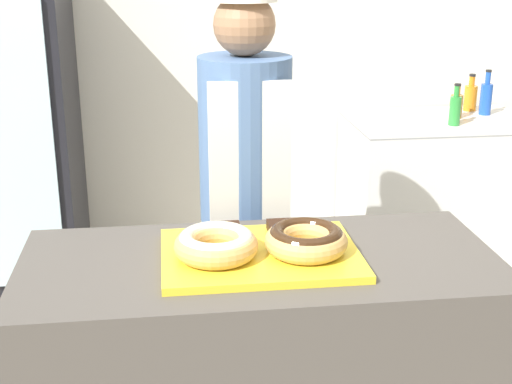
% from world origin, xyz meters
% --- Properties ---
extents(wall_back, '(8.00, 0.06, 2.70)m').
position_xyz_m(wall_back, '(0.00, 2.13, 1.35)').
color(wall_back, silver).
rests_on(wall_back, ground_plane).
extents(serving_tray, '(0.60, 0.44, 0.02)m').
position_xyz_m(serving_tray, '(0.00, 0.00, 0.93)').
color(serving_tray, yellow).
rests_on(serving_tray, display_counter).
extents(donut_light_glaze, '(0.25, 0.25, 0.08)m').
position_xyz_m(donut_light_glaze, '(-0.14, -0.03, 0.98)').
color(donut_light_glaze, tan).
rests_on(donut_light_glaze, serving_tray).
extents(donut_chocolate_glaze, '(0.25, 0.25, 0.08)m').
position_xyz_m(donut_chocolate_glaze, '(0.14, -0.03, 0.98)').
color(donut_chocolate_glaze, tan).
rests_on(donut_chocolate_glaze, serving_tray).
extents(brownie_back_left, '(0.10, 0.10, 0.03)m').
position_xyz_m(brownie_back_left, '(-0.09, 0.14, 0.95)').
color(brownie_back_left, black).
rests_on(brownie_back_left, serving_tray).
extents(brownie_back_right, '(0.10, 0.10, 0.03)m').
position_xyz_m(brownie_back_right, '(0.09, 0.14, 0.95)').
color(brownie_back_right, black).
rests_on(brownie_back_right, serving_tray).
extents(baker_person, '(0.34, 0.34, 1.71)m').
position_xyz_m(baker_person, '(0.02, 0.59, 0.91)').
color(baker_person, '#4C4C51').
rests_on(baker_person, ground_plane).
extents(beverage_fridge, '(0.64, 0.67, 1.75)m').
position_xyz_m(beverage_fridge, '(-1.06, 1.73, 0.87)').
color(beverage_fridge, black).
rests_on(beverage_fridge, ground_plane).
extents(chest_freezer, '(1.00, 0.66, 0.92)m').
position_xyz_m(chest_freezer, '(1.25, 1.74, 0.46)').
color(chest_freezer, silver).
rests_on(chest_freezer, ground_plane).
extents(bottle_green, '(0.06, 0.06, 0.22)m').
position_xyz_m(bottle_green, '(1.26, 1.59, 1.01)').
color(bottle_green, '#2D8C38').
rests_on(bottle_green, chest_freezer).
extents(bottle_orange, '(0.07, 0.07, 0.21)m').
position_xyz_m(bottle_orange, '(1.49, 1.94, 1.00)').
color(bottle_orange, orange).
rests_on(bottle_orange, chest_freezer).
extents(bottle_amber, '(0.07, 0.07, 0.19)m').
position_xyz_m(bottle_amber, '(1.34, 1.76, 0.99)').
color(bottle_amber, '#99661E').
rests_on(bottle_amber, chest_freezer).
extents(bottle_blue, '(0.07, 0.07, 0.25)m').
position_xyz_m(bottle_blue, '(1.54, 1.82, 1.02)').
color(bottle_blue, '#1E4CB2').
rests_on(bottle_blue, chest_freezer).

